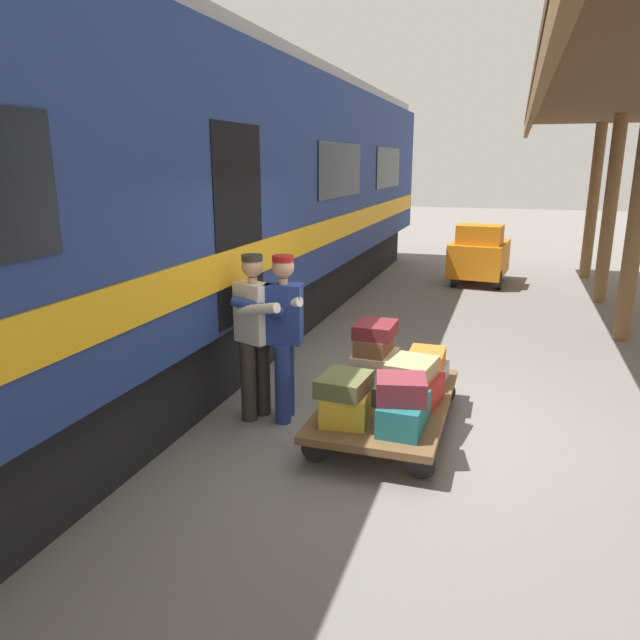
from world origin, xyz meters
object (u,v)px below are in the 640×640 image
Objects in this scene: suitcase_cream_canvas at (375,365)px; suitcase_orange_carryall at (427,358)px; porter_by_door at (256,332)px; suitcase_brown_leather at (374,344)px; baggage_tug at (479,255)px; suitcase_tan_vintage at (412,369)px; porter_in_overalls at (282,333)px; luggage_cart at (387,403)px; suitcase_teal_softside at (404,413)px; suitcase_slate_roller at (361,387)px; suitcase_yellow_case at (346,405)px; suitcase_burgundy_valise at (401,389)px; suitcase_red_plastic at (414,390)px; train_car at (115,210)px; suitcase_olive_duffel at (344,384)px; suitcase_maroon_trunk at (376,329)px; suitcase_gray_aluminum at (423,374)px.

suitcase_orange_carryall reaches higher than suitcase_cream_canvas.
porter_by_door is (1.62, 0.74, 0.34)m from suitcase_orange_carryall.
suitcase_brown_leather is 0.29× the size of baggage_tug.
suitcase_tan_vintage is 0.30× the size of porter_in_overalls.
porter_in_overalls is at bearing 4.26° from luggage_cart.
suitcase_teal_softside reaches higher than luggage_cart.
porter_by_door is (1.07, 0.14, 0.52)m from suitcase_slate_roller.
suitcase_cream_canvas is 1.09× the size of suitcase_tan_vintage.
suitcase_yellow_case is at bearing 90.00° from suitcase_cream_canvas.
suitcase_orange_carryall is (-0.57, -0.01, -0.10)m from suitcase_brown_leather.
suitcase_slate_roller is 1.13× the size of suitcase_burgundy_valise.
suitcase_yellow_case is 8.40m from baggage_tug.
suitcase_brown_leather is at bearing -47.47° from suitcase_red_plastic.
suitcase_slate_roller reaches higher than luggage_cart.
train_car is 3.31m from suitcase_cream_canvas.
suitcase_teal_softside is 1.40× the size of suitcase_orange_carryall.
suitcase_yellow_case is at bearing 0.00° from suitcase_teal_softside.
suitcase_maroon_trunk is at bearing -90.43° from suitcase_olive_duffel.
suitcase_red_plastic reaches higher than suitcase_gray_aluminum.
suitcase_yellow_case is 1.16× the size of suitcase_orange_carryall.
train_car is 41.19× the size of suitcase_yellow_case.
suitcase_teal_softside is 0.58m from suitcase_olive_duffel.
suitcase_teal_softside is 1.73m from porter_by_door.
suitcase_cream_canvas is 0.32× the size of porter_by_door.
baggage_tug is (-0.68, -7.20, 0.18)m from suitcase_cream_canvas.
luggage_cart is 0.46m from suitcase_tan_vintage.
suitcase_teal_softside is (-0.53, 1.17, -0.01)m from suitcase_cream_canvas.
suitcase_orange_carryall is at bearing -115.00° from suitcase_yellow_case.
porter_by_door is (1.60, 0.72, 0.52)m from suitcase_gray_aluminum.
suitcase_gray_aluminum is at bearing -114.23° from luggage_cart.
suitcase_slate_roller is at bearing -48.00° from suitcase_teal_softside.
suitcase_burgundy_valise reaches higher than suitcase_teal_softside.
suitcase_cream_canvas is 1.22m from suitcase_olive_duffel.
train_car is 8.49m from baggage_tug.
suitcase_yellow_case is 1.05× the size of suitcase_olive_duffel.
suitcase_burgundy_valise is (-0.50, 0.03, 0.23)m from suitcase_yellow_case.
suitcase_olive_duffel is 1.34m from suitcase_orange_carryall.
suitcase_cream_canvas is 1.37m from porter_by_door.
train_car is at bearing 6.43° from suitcase_gray_aluminum.
suitcase_slate_roller is 0.93× the size of suitcase_brown_leather.
porter_by_door is at bearing 33.92° from suitcase_maroon_trunk.
suitcase_olive_duffel reaches higher than suitcase_orange_carryall.
suitcase_burgundy_valise is at bearing 166.29° from train_car.
suitcase_slate_roller is 0.84m from suitcase_burgundy_valise.
suitcase_gray_aluminum is 0.66m from suitcase_tan_vintage.
baggage_tug reaches higher than suitcase_cream_canvas.
train_car is 3.84m from suitcase_teal_softside.
suitcase_slate_roller is at bearing -172.79° from porter_by_door.
suitcase_olive_duffel is 0.28× the size of baggage_tug.
suitcase_red_plastic is at bearing -90.00° from suitcase_teal_softside.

